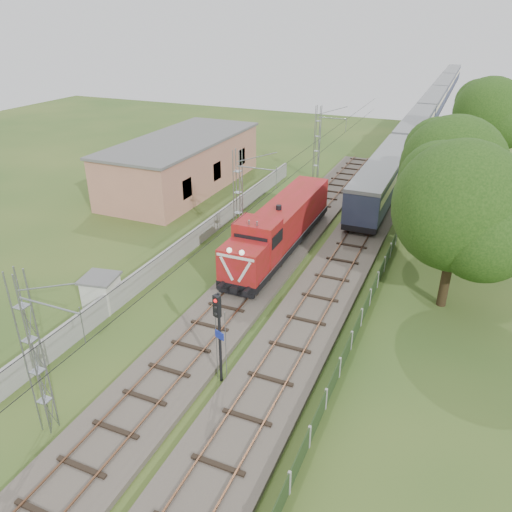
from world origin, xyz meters
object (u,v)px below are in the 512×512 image
at_px(locomotive, 280,226).
at_px(signal_post, 218,323).
at_px(coach_rake, 432,103).
at_px(relay_hut, 101,292).

relative_size(locomotive, signal_post, 3.17).
bearing_deg(locomotive, signal_post, -80.30).
bearing_deg(coach_rake, relay_hut, -99.65).
relative_size(coach_rake, signal_post, 21.96).
bearing_deg(signal_post, relay_hut, 161.26).
height_order(coach_rake, relay_hut, coach_rake).
relative_size(locomotive, relay_hut, 6.67).
bearing_deg(signal_post, coach_rake, 88.21).
xyz_separation_m(signal_post, relay_hut, (-10.02, 3.40, -2.43)).
height_order(locomotive, signal_post, signal_post).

